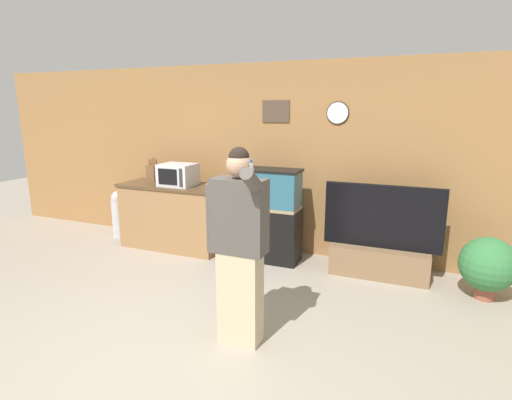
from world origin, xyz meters
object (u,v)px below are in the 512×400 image
object	(u,v)px
counter_island	(173,216)
knife_block	(152,173)
microwave	(178,175)
trash_bin	(120,213)
tv_on_stand	(380,250)
potted_plant	(488,265)
aquarium_on_stand	(267,215)
person_standing	(239,245)

from	to	relation	value
counter_island	knife_block	distance (m)	0.70
microwave	trash_bin	bearing A→B (deg)	173.44
microwave	tv_on_stand	bearing A→B (deg)	1.94
tv_on_stand	potted_plant	world-z (taller)	tv_on_stand
aquarium_on_stand	potted_plant	size ratio (longest dim) A/B	1.82
trash_bin	tv_on_stand	bearing A→B (deg)	-0.64
counter_island	aquarium_on_stand	xyz separation A→B (m)	(1.44, 0.04, 0.15)
person_standing	trash_bin	bearing A→B (deg)	146.46
microwave	knife_block	xyz separation A→B (m)	(-0.51, 0.10, -0.02)
aquarium_on_stand	trash_bin	world-z (taller)	aquarium_on_stand
counter_island	person_standing	xyz separation A→B (m)	(1.92, -1.88, 0.41)
microwave	potted_plant	bearing A→B (deg)	-1.52
microwave	aquarium_on_stand	size ratio (longest dim) A/B	0.39
microwave	knife_block	bearing A→B (deg)	168.82
counter_island	trash_bin	bearing A→B (deg)	175.09
potted_plant	microwave	bearing A→B (deg)	178.48
counter_island	aquarium_on_stand	size ratio (longest dim) A/B	1.23
counter_island	trash_bin	distance (m)	1.06
tv_on_stand	trash_bin	size ratio (longest dim) A/B	1.85
counter_island	knife_block	size ratio (longest dim) A/B	4.20
knife_block	counter_island	bearing A→B (deg)	-8.33
counter_island	tv_on_stand	distance (m)	2.91
person_standing	potted_plant	bearing A→B (deg)	39.54
knife_block	tv_on_stand	size ratio (longest dim) A/B	0.26
knife_block	potted_plant	size ratio (longest dim) A/B	0.53
aquarium_on_stand	microwave	bearing A→B (deg)	-176.17
counter_island	microwave	xyz separation A→B (m)	(0.14, -0.05, 0.62)
microwave	trash_bin	xyz separation A→B (m)	(-1.20, 0.14, -0.71)
microwave	trash_bin	world-z (taller)	microwave
trash_bin	knife_block	bearing A→B (deg)	-3.08
microwave	person_standing	bearing A→B (deg)	-45.89
tv_on_stand	potted_plant	size ratio (longest dim) A/B	2.03
aquarium_on_stand	trash_bin	distance (m)	2.51
trash_bin	counter_island	bearing A→B (deg)	-4.91
counter_island	tv_on_stand	size ratio (longest dim) A/B	1.10
microwave	aquarium_on_stand	distance (m)	1.39
potted_plant	trash_bin	distance (m)	5.07
microwave	knife_block	size ratio (longest dim) A/B	1.32
aquarium_on_stand	tv_on_stand	bearing A→B (deg)	0.24
counter_island	aquarium_on_stand	bearing A→B (deg)	1.59
tv_on_stand	trash_bin	bearing A→B (deg)	179.36
counter_island	aquarium_on_stand	distance (m)	1.45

